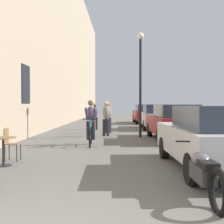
# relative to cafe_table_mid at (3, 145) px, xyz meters

# --- Properties ---
(building_facade_left) EXTENTS (0.54, 68.00, 13.66)m
(building_facade_left) POSITION_rel_cafe_table_mid_xyz_m (-1.53, 9.49, 6.31)
(building_facade_left) COLOR tan
(building_facade_left) RESTS_ON ground_plane
(cafe_table_mid) EXTENTS (0.64, 0.64, 0.72)m
(cafe_table_mid) POSITION_rel_cafe_table_mid_xyz_m (0.00, 0.00, 0.00)
(cafe_table_mid) COLOR black
(cafe_table_mid) RESTS_ON ground_plane
(cafe_chair_mid_toward_street) EXTENTS (0.38, 0.38, 0.89)m
(cafe_chair_mid_toward_street) POSITION_rel_cafe_table_mid_xyz_m (-0.08, 0.67, -0.00)
(cafe_chair_mid_toward_street) COLOR black
(cafe_chair_mid_toward_street) RESTS_ON ground_plane
(cyclist_on_bicycle) EXTENTS (0.52, 1.76, 1.74)m
(cyclist_on_bicycle) POSITION_rel_cafe_table_mid_xyz_m (1.82, 3.85, 0.29)
(cyclist_on_bicycle) COLOR black
(cyclist_on_bicycle) RESTS_ON ground_plane
(pedestrian_near) EXTENTS (0.34, 0.25, 1.69)m
(pedestrian_near) POSITION_rel_cafe_table_mid_xyz_m (2.24, 7.19, 0.43)
(pedestrian_near) COLOR #26262D
(pedestrian_near) RESTS_ON ground_plane
(pedestrian_mid) EXTENTS (0.35, 0.25, 1.71)m
(pedestrian_mid) POSITION_rel_cafe_table_mid_xyz_m (2.29, 8.67, 0.44)
(pedestrian_mid) COLOR #26262D
(pedestrian_mid) RESTS_ON ground_plane
(pedestrian_far) EXTENTS (0.38, 0.30, 1.60)m
(pedestrian_far) POSITION_rel_cafe_table_mid_xyz_m (1.40, 10.84, 0.38)
(pedestrian_far) COLOR #26262D
(pedestrian_far) RESTS_ON ground_plane
(street_lamp) EXTENTS (0.32, 0.32, 4.90)m
(street_lamp) POSITION_rel_cafe_table_mid_xyz_m (3.89, 6.65, 2.59)
(street_lamp) COLOR black
(street_lamp) RESTS_ON ground_plane
(parked_car_nearest) EXTENTS (1.92, 4.30, 1.51)m
(parked_car_nearest) POSITION_rel_cafe_table_mid_xyz_m (5.05, -0.34, 0.26)
(parked_car_nearest) COLOR #B7B7BC
(parked_car_nearest) RESTS_ON ground_plane
(parked_car_second) EXTENTS (1.97, 4.39, 1.54)m
(parked_car_second) POSITION_rel_cafe_table_mid_xyz_m (5.25, 5.56, 0.28)
(parked_car_second) COLOR maroon
(parked_car_second) RESTS_ON ground_plane
(parked_car_third) EXTENTS (1.86, 4.34, 1.54)m
(parked_car_third) POSITION_rel_cafe_table_mid_xyz_m (5.21, 11.48, 0.28)
(parked_car_third) COLOR #B7B7BC
(parked_car_third) RESTS_ON ground_plane
(parked_car_fourth) EXTENTS (1.96, 4.41, 1.55)m
(parked_car_fourth) POSITION_rel_cafe_table_mid_xyz_m (5.04, 17.18, 0.28)
(parked_car_fourth) COLOR maroon
(parked_car_fourth) RESTS_ON ground_plane
(parked_motorcycle) EXTENTS (0.62, 2.15, 0.92)m
(parked_motorcycle) POSITION_rel_cafe_table_mid_xyz_m (4.29, -2.43, -0.12)
(parked_motorcycle) COLOR black
(parked_motorcycle) RESTS_ON ground_plane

